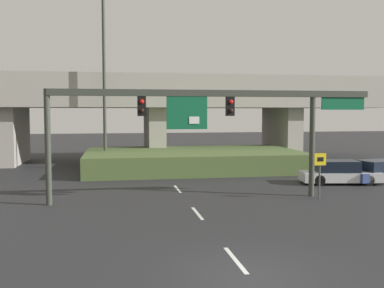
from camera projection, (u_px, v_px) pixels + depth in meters
name	position (u px, v px, depth m)	size (l,w,h in m)	color
ground_plane	(247.00, 274.00, 12.07)	(160.00, 160.00, 0.00)	#262628
lane_markings	(178.00, 189.00, 25.32)	(0.14, 27.00, 0.01)	silver
signal_gantry	(208.00, 111.00, 21.96)	(16.14, 0.44, 5.42)	#383D33
speed_limit_sign	(320.00, 169.00, 22.25)	(0.60, 0.11, 2.36)	#4C4C4C
highway_light_pole_near	(104.00, 69.00, 33.48)	(0.70, 0.36, 14.36)	#383D33
overpass_bridge	(154.00, 104.00, 39.44)	(41.71, 8.61, 7.39)	#A39E93
grass_embankment	(193.00, 160.00, 33.99)	(15.92, 9.44, 1.41)	#4C6033
parked_sedan_near_right	(339.00, 173.00, 27.18)	(4.90, 2.50, 1.41)	silver
parked_sedan_mid_right	(380.00, 172.00, 27.78)	(4.82, 2.70, 1.36)	navy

